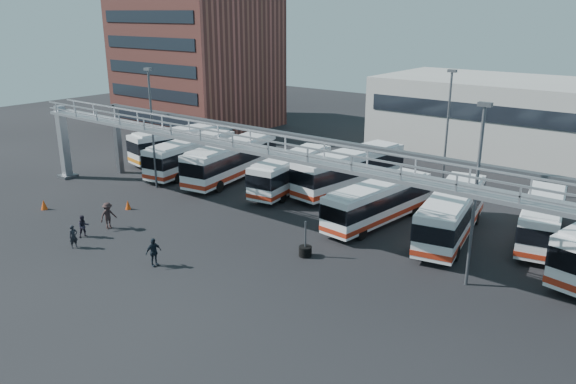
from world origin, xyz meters
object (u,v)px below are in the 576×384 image
Objects in this scene: bus_5 at (378,201)px; bus_6 at (452,212)px; bus_3 at (292,171)px; pedestrian_a at (73,237)px; light_pole_mid at (476,187)px; bus_2 at (231,159)px; pedestrian_d at (154,252)px; cone_right at (128,205)px; bus_0 at (182,142)px; bus_7 at (543,216)px; bus_1 at (192,154)px; cone_left at (44,205)px; pedestrian_c at (108,216)px; light_pole_left at (152,122)px; light_pole_back at (447,126)px; bus_4 at (350,169)px; pedestrian_b at (83,226)px; tire_stack at (305,250)px.

bus_5 is 5.24m from bus_6.
pedestrian_a is at bearing -108.67° from bus_3.
bus_5 is (-8.66, 5.27, -4.02)m from light_pole_mid.
bus_2 is at bearing -179.85° from bus_3.
cone_right is at bearing 67.85° from pedestrian_d.
bus_0 reaches higher than pedestrian_a.
bus_6 is at bearing -155.48° from bus_7.
bus_5 is (20.54, -0.99, -0.11)m from bus_1.
bus_0 is 17.22m from cone_left.
pedestrian_d is (-6.98, -14.51, -0.82)m from bus_5.
bus_6 is 23.59m from pedestrian_c.
light_pole_left reaches higher than pedestrian_c.
light_pole_back is at bearing 13.80° from bus_1.
light_pole_mid reaches higher than pedestrian_a.
bus_6 is at bearing -63.48° from light_pole_back.
light_pole_back is at bearing 24.54° from bus_0.
bus_2 is (8.89, -2.06, 0.09)m from bus_0.
pedestrian_a is 1.97× the size of cone_left.
cone_left is 6.47m from cone_right.
bus_5 is 6.70× the size of pedestrian_a.
pedestrian_d is 2.50× the size of cone_right.
cone_left is (-26.91, -13.91, -1.44)m from bus_6.
light_pole_left is 0.99× the size of bus_5.
bus_1 is at bearing 47.63° from pedestrian_d.
light_pole_left is at bearing 75.27° from cone_left.
bus_4 is 21.58m from pedestrian_b.
tire_stack is at bearing -40.74° from bus_2.
bus_2 reaches higher than pedestrian_b.
bus_3 is 17.17m from pedestrian_d.
light_pole_mid is 0.91× the size of bus_6.
pedestrian_c is (-24.43, -16.62, -0.74)m from bus_7.
light_pole_left reaches higher than bus_0.
bus_1 is at bearing -156.09° from bus_4.
light_pole_back is 0.97× the size of bus_3.
bus_6 is 14.31× the size of cone_left.
bus_0 is 9.12m from bus_2.
pedestrian_c is at bearing -123.97° from light_pole_back.
bus_2 reaches higher than cone_right.
pedestrian_a is 0.80× the size of pedestrian_c.
bus_3 is at bearing -5.99° from pedestrian_a.
pedestrian_d is at bearing -28.60° from cone_right.
bus_2 is 1.05× the size of bus_6.
bus_0 is at bearing 35.40° from pedestrian_a.
pedestrian_d is 0.76× the size of tire_stack.
pedestrian_c is 7.62m from pedestrian_d.
light_pole_mid is 5.33× the size of pedestrian_c.
bus_3 reaches higher than cone_right.
bus_7 is at bearing -44.52° from pedestrian_a.
bus_2 is 6.12× the size of pedestrian_c.
light_pole_left is 6.67m from bus_1.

